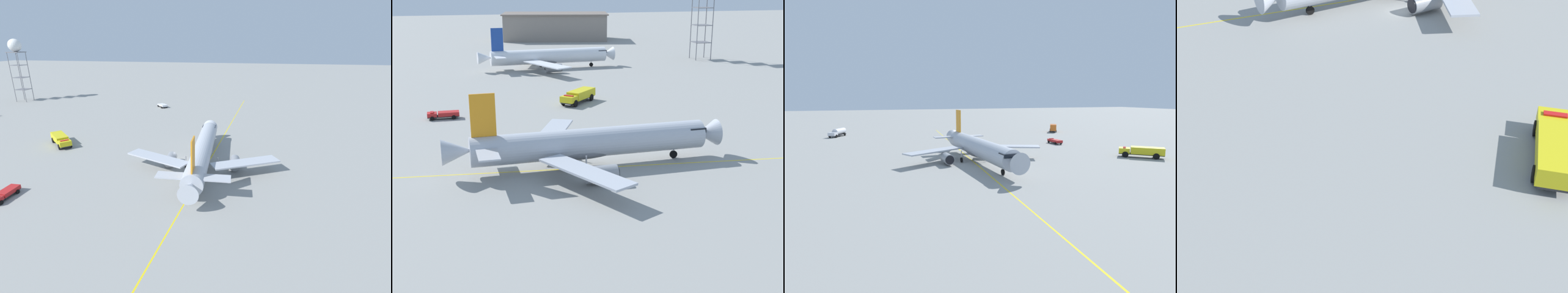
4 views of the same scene
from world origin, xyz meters
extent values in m
plane|color=gray|center=(0.00, 0.00, 0.00)|extent=(600.00, 600.00, 0.00)
cylinder|color=#B2B7C1|center=(5.22, -1.43, 3.34)|extent=(5.45, 32.38, 3.97)
cone|color=#B2B7C1|center=(4.42, 15.86, 3.34)|extent=(3.90, 3.17, 3.77)
cone|color=#B2B7C1|center=(6.04, -19.03, 3.64)|extent=(3.55, 4.15, 3.37)
cube|color=black|center=(4.52, 13.66, 4.23)|extent=(3.48, 2.55, 0.70)
ellipsoid|color=slate|center=(5.30, -3.04, 2.25)|extent=(4.10, 11.75, 2.18)
cube|color=orange|center=(5.88, -15.60, 8.09)|extent=(0.39, 3.21, 5.55)
cube|color=#B2B7C1|center=(2.32, -15.76, 4.13)|extent=(5.64, 2.85, 0.20)
cube|color=#B2B7C1|center=(9.43, -15.43, 4.13)|extent=(5.64, 2.85, 0.20)
cube|color=#B2B7C1|center=(-3.61, -5.14, 2.64)|extent=(14.25, 8.55, 0.28)
cube|color=#B2B7C1|center=(14.36, -4.31, 2.64)|extent=(13.98, 9.58, 0.28)
cylinder|color=gray|center=(-1.63, -2.39, 1.31)|extent=(2.34, 4.07, 2.16)
cylinder|color=black|center=(-1.72, -0.36, 1.31)|extent=(1.84, 0.23, 1.84)
cylinder|color=gray|center=(12.13, -1.76, 1.31)|extent=(2.34, 4.07, 2.16)
cylinder|color=black|center=(12.04, 0.28, 1.31)|extent=(1.84, 0.23, 1.84)
cylinder|color=#9EA0A5|center=(4.66, 10.80, 1.60)|extent=(0.20, 0.20, 2.09)
cylinder|color=black|center=(4.66, 10.80, 0.55)|extent=(0.35, 1.11, 1.10)
cylinder|color=#9EA0A5|center=(1.92, -3.20, 1.60)|extent=(0.20, 0.20, 2.09)
cylinder|color=black|center=(1.92, -3.20, 0.55)|extent=(0.35, 1.11, 1.10)
cylinder|color=#9EA0A5|center=(8.68, -2.89, 1.60)|extent=(0.20, 0.20, 2.09)
cylinder|color=black|center=(8.68, -2.89, 0.55)|extent=(0.35, 1.11, 1.10)
cube|color=#232326|center=(-32.92, 5.13, 0.80)|extent=(8.79, 8.31, 0.20)
cube|color=yellow|center=(-30.22, 2.67, 1.50)|extent=(3.68, 3.70, 1.20)
cube|color=black|center=(-29.41, 1.93, 1.68)|extent=(1.66, 1.81, 0.67)
cube|color=yellow|center=(-33.88, 6.01, 1.70)|extent=(7.15, 6.87, 1.60)
cube|color=red|center=(-30.22, 2.67, 2.20)|extent=(1.78, 1.87, 0.16)
cylinder|color=black|center=(-29.46, 3.89, 0.70)|extent=(1.22, 1.15, 1.40)
cylinder|color=black|center=(-31.36, 1.80, 0.70)|extent=(1.22, 1.15, 1.40)
cylinder|color=black|center=(-34.27, 8.26, 0.70)|extent=(1.22, 1.15, 1.40)
cylinder|color=black|center=(-36.17, 6.18, 0.70)|extent=(1.22, 1.15, 1.40)
cube|color=#232326|center=(-25.96, -21.39, 0.48)|extent=(1.74, 5.66, 0.20)
cube|color=red|center=(-25.98, -20.45, 0.93)|extent=(1.99, 3.77, 0.70)
cylinder|color=black|center=(-24.97, -23.34, 0.38)|extent=(0.29, 0.77, 0.76)
cylinder|color=black|center=(-25.04, -19.58, 0.38)|extent=(0.29, 0.77, 0.76)
cylinder|color=black|center=(-26.96, -19.61, 0.38)|extent=(0.29, 0.77, 0.76)
cube|color=#232326|center=(-20.02, 53.39, 0.50)|extent=(4.68, 4.94, 0.20)
cube|color=white|center=(-21.15, 54.67, 0.88)|extent=(2.67, 2.60, 0.55)
cube|color=black|center=(-21.57, 55.14, 0.96)|extent=(1.48, 1.32, 0.31)
cube|color=white|center=(-19.47, 52.77, 0.95)|extent=(3.83, 3.91, 0.70)
cylinder|color=black|center=(-22.00, 53.92, 0.40)|extent=(0.74, 0.78, 0.80)
cylinder|color=black|center=(-20.30, 55.42, 0.40)|extent=(0.74, 0.78, 0.80)
cylinder|color=black|center=(-19.84, 51.47, 0.40)|extent=(0.74, 0.78, 0.80)
cylinder|color=black|center=(-18.13, 52.97, 0.40)|extent=(0.74, 0.78, 0.80)
cylinder|color=slate|center=(-81.73, 57.49, 10.34)|extent=(0.24, 0.24, 20.67)
cylinder|color=slate|center=(-86.59, 57.49, 10.34)|extent=(0.24, 0.24, 20.67)
cylinder|color=slate|center=(-86.59, 52.63, 10.34)|extent=(0.24, 0.24, 20.67)
cylinder|color=slate|center=(-81.73, 52.63, 10.34)|extent=(0.24, 0.24, 20.67)
cube|color=slate|center=(-84.16, 55.06, 5.17)|extent=(5.06, 5.06, 0.16)
cube|color=slate|center=(-84.16, 55.06, 10.34)|extent=(5.06, 5.06, 0.16)
cube|color=slate|center=(-84.16, 55.06, 15.50)|extent=(5.06, 5.06, 0.16)
cube|color=slate|center=(-84.16, 55.06, 20.82)|extent=(5.66, 5.66, 0.30)
sphere|color=white|center=(-84.16, 55.06, 23.58)|extent=(5.22, 5.22, 5.22)
cube|color=yellow|center=(6.20, -0.03, 0.00)|extent=(12.21, 147.61, 0.01)
camera|label=1|loc=(14.34, -59.01, 25.68)|focal=26.89mm
camera|label=2|loc=(74.18, -18.21, 24.99)|focal=50.54mm
camera|label=3|loc=(27.52, 64.96, 14.28)|focal=30.20mm
camera|label=4|loc=(-57.27, 34.44, 26.96)|focal=49.83mm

